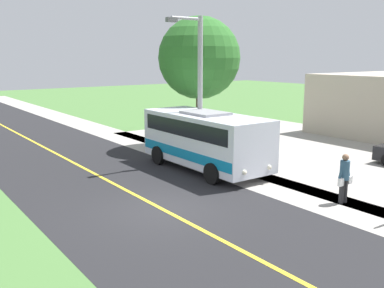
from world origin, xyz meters
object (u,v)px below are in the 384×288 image
shuttle_bus_front (205,138)px  pedestrian_with_bags (344,177)px  street_light_pole (198,84)px  tree_curbside (199,58)px

shuttle_bus_front → pedestrian_with_bags: shuttle_bus_front is taller
street_light_pole → tree_curbside: tree_curbside is taller
shuttle_bus_front → pedestrian_with_bags: 6.85m
shuttle_bus_front → tree_curbside: bearing=-123.6°
pedestrian_with_bags → street_light_pole: (0.79, -7.73, 2.95)m
shuttle_bus_front → street_light_pole: bearing=-106.5°
shuttle_bus_front → street_light_pole: street_light_pole is taller
shuttle_bus_front → street_light_pole: (-0.29, -0.98, 2.42)m
pedestrian_with_bags → tree_curbside: size_ratio=0.24×
pedestrian_with_bags → street_light_pole: street_light_pole is taller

